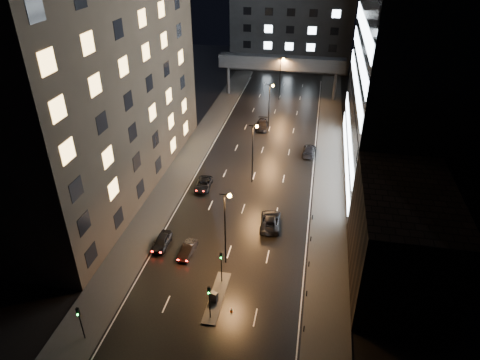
% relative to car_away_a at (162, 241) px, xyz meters
% --- Properties ---
extents(ground, '(160.00, 160.00, 0.00)m').
position_rel_car_away_a_xyz_m(ground, '(8.85, 30.48, -0.75)').
color(ground, black).
rests_on(ground, ground).
extents(sidewalk_left, '(5.00, 110.00, 0.15)m').
position_rel_car_away_a_xyz_m(sidewalk_left, '(-3.65, 25.48, -0.67)').
color(sidewalk_left, '#383533').
rests_on(sidewalk_left, ground).
extents(sidewalk_right, '(5.00, 110.00, 0.15)m').
position_rel_car_away_a_xyz_m(sidewalk_right, '(21.35, 25.48, -0.67)').
color(sidewalk_right, '#383533').
rests_on(sidewalk_right, ground).
extents(building_left, '(15.00, 48.00, 40.00)m').
position_rel_car_away_a_xyz_m(building_left, '(-13.65, 14.48, 19.25)').
color(building_left, '#2D2319').
rests_on(building_left, ground).
extents(building_right_low, '(10.00, 18.00, 12.00)m').
position_rel_car_away_a_xyz_m(building_right_low, '(28.85, -0.52, 5.25)').
color(building_right_low, black).
rests_on(building_right_low, ground).
extents(building_right_glass, '(20.00, 36.00, 45.00)m').
position_rel_car_away_a_xyz_m(building_right_glass, '(33.85, 26.48, 21.75)').
color(building_right_glass, black).
rests_on(building_right_glass, ground).
extents(building_far, '(34.00, 14.00, 25.00)m').
position_rel_car_away_a_xyz_m(building_far, '(8.85, 88.48, 11.75)').
color(building_far, '#333335').
rests_on(building_far, ground).
extents(skybridge, '(30.00, 3.00, 10.00)m').
position_rel_car_away_a_xyz_m(skybridge, '(8.85, 60.48, 7.59)').
color(skybridge, '#333335').
rests_on(skybridge, ground).
extents(median_island, '(1.60, 8.00, 0.15)m').
position_rel_car_away_a_xyz_m(median_island, '(9.15, -7.52, -0.67)').
color(median_island, '#383533').
rests_on(median_island, ground).
extents(traffic_signal_near, '(0.28, 0.34, 4.40)m').
position_rel_car_away_a_xyz_m(traffic_signal_near, '(9.15, -5.02, 2.34)').
color(traffic_signal_near, black).
rests_on(traffic_signal_near, median_island).
extents(traffic_signal_far, '(0.28, 0.34, 4.40)m').
position_rel_car_away_a_xyz_m(traffic_signal_far, '(9.15, -10.52, 2.34)').
color(traffic_signal_far, black).
rests_on(traffic_signal_far, median_island).
extents(traffic_signal_corner, '(0.28, 0.34, 4.40)m').
position_rel_car_away_a_xyz_m(traffic_signal_corner, '(-2.65, -15.52, 2.19)').
color(traffic_signal_corner, black).
rests_on(traffic_signal_corner, ground).
extents(bollard_row, '(0.12, 25.12, 0.90)m').
position_rel_car_away_a_xyz_m(bollard_row, '(19.05, -3.02, -0.30)').
color(bollard_row, black).
rests_on(bollard_row, ground).
extents(streetlight_near, '(1.45, 0.50, 10.15)m').
position_rel_car_away_a_xyz_m(streetlight_near, '(9.01, -1.52, 5.75)').
color(streetlight_near, black).
rests_on(streetlight_near, ground).
extents(streetlight_mid_a, '(1.45, 0.50, 10.15)m').
position_rel_car_away_a_xyz_m(streetlight_mid_a, '(9.01, 18.48, 5.75)').
color(streetlight_mid_a, black).
rests_on(streetlight_mid_a, ground).
extents(streetlight_mid_b, '(1.45, 0.50, 10.15)m').
position_rel_car_away_a_xyz_m(streetlight_mid_b, '(9.01, 38.48, 5.75)').
color(streetlight_mid_b, black).
rests_on(streetlight_mid_b, ground).
extents(streetlight_far, '(1.45, 0.50, 10.15)m').
position_rel_car_away_a_xyz_m(streetlight_far, '(9.01, 58.48, 5.75)').
color(streetlight_far, black).
rests_on(streetlight_far, ground).
extents(car_away_a, '(1.88, 4.44, 1.50)m').
position_rel_car_away_a_xyz_m(car_away_a, '(0.00, 0.00, 0.00)').
color(car_away_a, black).
rests_on(car_away_a, ground).
extents(car_away_b, '(1.76, 4.18, 1.34)m').
position_rel_car_away_a_xyz_m(car_away_b, '(3.72, -0.91, -0.08)').
color(car_away_b, black).
rests_on(car_away_b, ground).
extents(car_away_c, '(2.61, 5.14, 1.39)m').
position_rel_car_away_a_xyz_m(car_away_c, '(1.53, 15.11, -0.05)').
color(car_away_c, black).
rests_on(car_away_c, ground).
extents(car_away_d, '(2.70, 5.78, 1.63)m').
position_rel_car_away_a_xyz_m(car_away_d, '(7.35, 40.31, 0.07)').
color(car_away_d, black).
rests_on(car_away_d, ground).
extents(car_toward_a, '(3.10, 6.02, 1.62)m').
position_rel_car_away_a_xyz_m(car_toward_a, '(13.32, 7.06, 0.06)').
color(car_toward_a, black).
rests_on(car_toward_a, ground).
extents(car_toward_b, '(2.52, 5.63, 1.60)m').
position_rel_car_away_a_xyz_m(car_toward_b, '(17.51, 30.29, 0.05)').
color(car_toward_b, black).
rests_on(car_toward_b, ground).
extents(utility_cabinet, '(0.96, 0.76, 1.19)m').
position_rel_car_away_a_xyz_m(utility_cabinet, '(8.99, -8.14, -0.00)').
color(utility_cabinet, '#4B4B4E').
rests_on(utility_cabinet, median_island).
extents(cone_a, '(0.49, 0.49, 0.56)m').
position_rel_car_away_a_xyz_m(cone_a, '(11.17, -9.20, -0.47)').
color(cone_a, '#FD600D').
rests_on(cone_a, ground).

